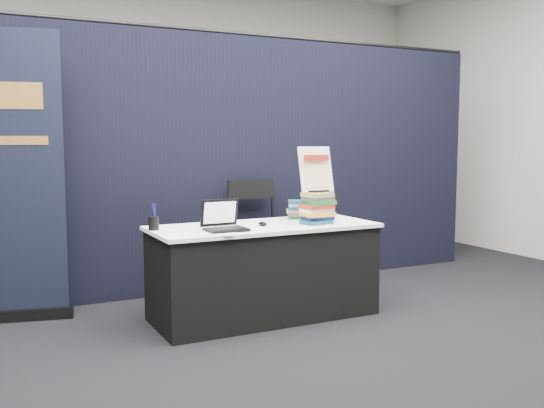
{
  "coord_description": "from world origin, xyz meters",
  "views": [
    {
      "loc": [
        -2.1,
        -3.74,
        1.42
      ],
      "look_at": [
        0.07,
        0.55,
        0.91
      ],
      "focal_mm": 40.0,
      "sensor_mm": 36.0,
      "label": 1
    }
  ],
  "objects": [
    {
      "name": "floor",
      "position": [
        0.0,
        0.0,
        0.0
      ],
      "size": [
        8.0,
        8.0,
        0.0
      ],
      "primitive_type": "plane",
      "color": "black",
      "rests_on": "ground"
    },
    {
      "name": "wall_back",
      "position": [
        0.0,
        4.0,
        1.75
      ],
      "size": [
        8.0,
        0.02,
        3.5
      ],
      "primitive_type": "cube",
      "color": "#B8B6AE",
      "rests_on": "floor"
    },
    {
      "name": "drape_partition",
      "position": [
        0.0,
        1.6,
        1.2
      ],
      "size": [
        6.0,
        0.08,
        2.4
      ],
      "primitive_type": "cube",
      "color": "black",
      "rests_on": "floor"
    },
    {
      "name": "display_table",
      "position": [
        0.0,
        0.55,
        0.38
      ],
      "size": [
        1.8,
        0.75,
        0.75
      ],
      "color": "black",
      "rests_on": "floor"
    },
    {
      "name": "laptop",
      "position": [
        -0.4,
        0.41,
        0.81
      ],
      "size": [
        0.3,
        0.25,
        0.23
      ],
      "rotation": [
        0.0,
        0.0,
        0.02
      ],
      "color": "black",
      "rests_on": "display_table"
    },
    {
      "name": "mouse",
      "position": [
        -0.03,
        0.5,
        0.77
      ],
      "size": [
        0.07,
        0.1,
        0.03
      ],
      "primitive_type": "ellipsoid",
      "rotation": [
        0.0,
        0.0,
        -0.07
      ],
      "color": "black",
      "rests_on": "display_table"
    },
    {
      "name": "brochure_left",
      "position": [
        -0.69,
        0.43,
        0.75
      ],
      "size": [
        0.32,
        0.24,
        0.0
      ],
      "primitive_type": "cube",
      "rotation": [
        0.0,
        0.0,
        -0.1
      ],
      "color": "white",
      "rests_on": "display_table"
    },
    {
      "name": "brochure_mid",
      "position": [
        -0.52,
        0.31,
        0.75
      ],
      "size": [
        0.38,
        0.34,
        0.0
      ],
      "primitive_type": "cube",
      "rotation": [
        0.0,
        0.0,
        -0.49
      ],
      "color": "silver",
      "rests_on": "display_table"
    },
    {
      "name": "brochure_right",
      "position": [
        -0.29,
        0.55,
        0.75
      ],
      "size": [
        0.3,
        0.26,
        0.0
      ],
      "primitive_type": "cube",
      "rotation": [
        0.0,
        0.0,
        0.38
      ],
      "color": "white",
      "rests_on": "display_table"
    },
    {
      "name": "pen_cup",
      "position": [
        -0.86,
        0.67,
        0.8
      ],
      "size": [
        0.1,
        0.1,
        0.1
      ],
      "primitive_type": "cylinder",
      "rotation": [
        0.0,
        0.0,
        -0.36
      ],
      "color": "black",
      "rests_on": "display_table"
    },
    {
      "name": "book_stack_tall",
      "position": [
        0.41,
        0.41,
        0.88
      ],
      "size": [
        0.24,
        0.19,
        0.25
      ],
      "rotation": [
        0.0,
        0.0,
        0.03
      ],
      "color": "#164956",
      "rests_on": "display_table"
    },
    {
      "name": "book_stack_short",
      "position": [
        0.43,
        0.75,
        0.83
      ],
      "size": [
        0.23,
        0.21,
        0.16
      ],
      "rotation": [
        0.0,
        0.0,
        -0.43
      ],
      "color": "#1F7527",
      "rests_on": "display_table"
    },
    {
      "name": "info_sign",
      "position": [
        0.41,
        0.44,
        1.18
      ],
      "size": [
        0.29,
        0.15,
        0.38
      ],
      "rotation": [
        0.0,
        0.0,
        -0.09
      ],
      "color": "black",
      "rests_on": "book_stack_tall"
    },
    {
      "name": "pullup_banner",
      "position": [
        -1.85,
        1.36,
        1.01
      ],
      "size": [
        0.96,
        0.31,
        2.27
      ],
      "rotation": [
        0.0,
        0.0,
        -0.23
      ],
      "color": "black",
      "rests_on": "floor"
    },
    {
      "name": "stacking_chair",
      "position": [
        0.29,
        1.23,
        0.58
      ],
      "size": [
        0.5,
        0.51,
        1.05
      ],
      "rotation": [
        0.0,
        0.0,
        -0.06
      ],
      "color": "black",
      "rests_on": "floor"
    }
  ]
}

